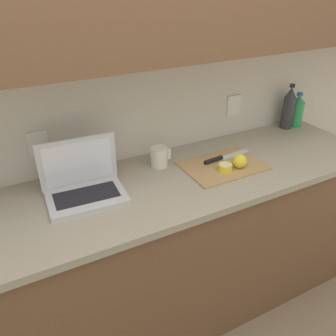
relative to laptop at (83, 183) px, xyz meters
name	(u,v)px	position (x,y,z in m)	size (l,w,h in m)	color
ground_plane	(147,320)	(0.24, -0.08, -0.95)	(12.00, 12.00, 0.00)	#847056
wall_back	(112,25)	(0.24, 0.15, 0.61)	(5.20, 0.38, 2.60)	silver
counter_unit	(141,262)	(0.22, -0.08, -0.50)	(2.53, 0.61, 0.89)	brown
laptop	(83,183)	(0.00, 0.00, 0.00)	(0.35, 0.25, 0.24)	silver
cutting_board	(223,165)	(0.69, -0.08, -0.05)	(0.40, 0.28, 0.01)	tan
knife	(219,158)	(0.70, -0.03, -0.04)	(0.29, 0.06, 0.02)	silver
lemon_half_cut	(225,167)	(0.66, -0.13, -0.03)	(0.07, 0.07, 0.04)	yellow
lemon_whole_beside	(240,161)	(0.74, -0.14, -0.01)	(0.07, 0.07, 0.07)	yellow
bottle_green_soda	(288,108)	(1.32, 0.14, 0.07)	(0.07, 0.07, 0.28)	#333338
bottle_oil_tall	(297,111)	(1.40, 0.14, 0.04)	(0.08, 0.08, 0.21)	#2D934C
measuring_cup	(159,157)	(0.41, 0.08, -0.01)	(0.11, 0.09, 0.10)	silver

